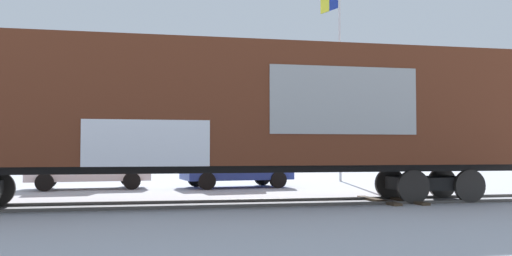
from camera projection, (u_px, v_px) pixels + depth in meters
ground_plane at (254, 205)px, 14.37m from camera, size 260.00×260.00×0.00m
track at (240, 203)px, 14.35m from camera, size 60.01×4.46×0.08m
freight_car at (211, 108)px, 14.29m from camera, size 17.83×3.55×4.45m
flagpole at (336, 56)px, 25.58m from camera, size 0.64×1.43×9.35m
hillside at (187, 132)px, 79.54m from camera, size 142.22×43.17×13.08m
parked_car_white at (87, 166)px, 20.20m from camera, size 4.63×2.48×1.77m
parked_car_blue at (236, 165)px, 20.97m from camera, size 4.39×2.60×1.77m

